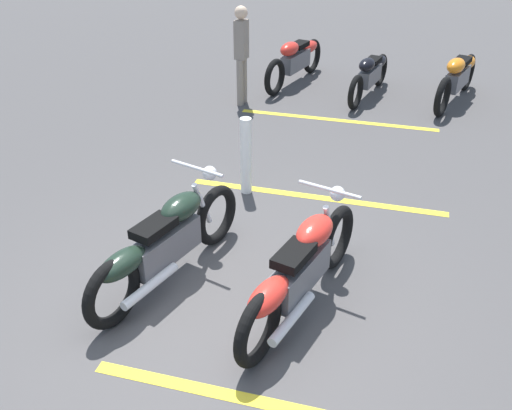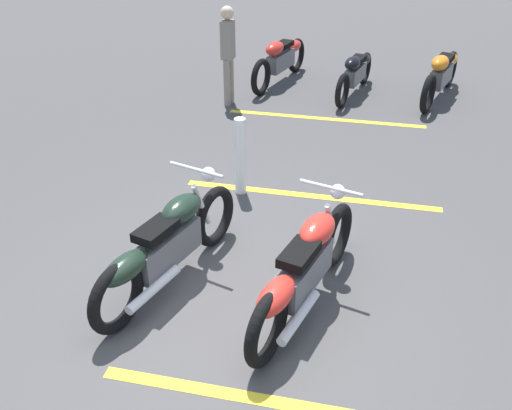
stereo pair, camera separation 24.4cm
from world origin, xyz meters
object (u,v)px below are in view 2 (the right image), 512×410
object	(u,v)px
motorcycle_row_far_left	(442,73)
bystander_near_row	(228,51)
motorcycle_bright_foreground	(304,269)
motorcycle_row_center	(281,58)
motorcycle_row_left	(356,72)
bollard_post	(240,157)
motorcycle_dark_foreground	(166,245)

from	to	relation	value
motorcycle_row_far_left	bystander_near_row	world-z (taller)	bystander_near_row
motorcycle_row_far_left	motorcycle_bright_foreground	bearing A→B (deg)	3.07
motorcycle_row_center	bystander_near_row	size ratio (longest dim) A/B	1.32
motorcycle_bright_foreground	bystander_near_row	distance (m)	5.48
motorcycle_row_left	bollard_post	size ratio (longest dim) A/B	1.97
motorcycle_dark_foreground	motorcycle_row_center	distance (m)	6.33
motorcycle_row_left	bystander_near_row	distance (m)	2.35
motorcycle_row_center	bollard_post	size ratio (longest dim) A/B	2.19
motorcycle_bright_foreground	motorcycle_dark_foreground	bearing A→B (deg)	101.81
motorcycle_row_far_left	bollard_post	size ratio (longest dim) A/B	2.18
motorcycle_bright_foreground	motorcycle_row_left	distance (m)	6.03
motorcycle_bright_foreground	bollard_post	world-z (taller)	motorcycle_bright_foreground
motorcycle_row_far_left	bystander_near_row	distance (m)	3.74
motorcycle_row_far_left	motorcycle_row_left	distance (m)	1.48
bystander_near_row	bollard_post	xyz separation A→B (m)	(-2.90, -1.24, -0.42)
motorcycle_row_center	bystander_near_row	xyz separation A→B (m)	(-1.41, 0.52, 0.47)
motorcycle_bright_foreground	motorcycle_dark_foreground	distance (m)	1.34
motorcycle_bright_foreground	motorcycle_row_far_left	size ratio (longest dim) A/B	1.03
bollard_post	motorcycle_bright_foreground	bearing A→B (deg)	-146.31
motorcycle_dark_foreground	bystander_near_row	size ratio (longest dim) A/B	1.34
motorcycle_row_far_left	motorcycle_row_center	world-z (taller)	same
motorcycle_bright_foreground	bystander_near_row	size ratio (longest dim) A/B	1.35
motorcycle_row_left	bystander_near_row	bearing A→B (deg)	-52.49
motorcycle_dark_foreground	motorcycle_row_left	size ratio (longest dim) A/B	1.13
motorcycle_bright_foreground	bollard_post	xyz separation A→B (m)	(1.94, 1.29, 0.03)
motorcycle_bright_foreground	motorcycle_row_center	size ratio (longest dim) A/B	1.02
motorcycle_bright_foreground	motorcycle_row_left	size ratio (longest dim) A/B	1.13
motorcycle_row_left	bollard_post	xyz separation A→B (m)	(-4.07, 0.73, 0.09)
bollard_post	motorcycle_row_center	bearing A→B (deg)	9.42
bystander_near_row	motorcycle_bright_foreground	bearing A→B (deg)	-61.97
bystander_near_row	motorcycle_row_left	bearing A→B (deg)	31.09
motorcycle_dark_foreground	motorcycle_row_left	bearing A→B (deg)	4.14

